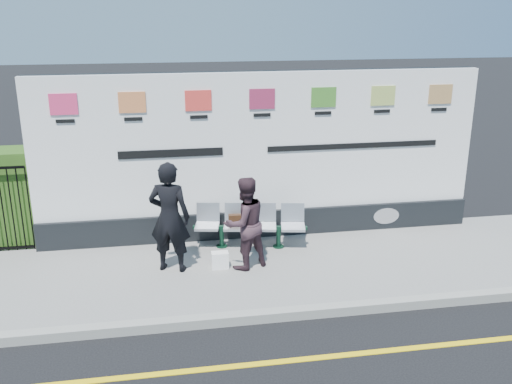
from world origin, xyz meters
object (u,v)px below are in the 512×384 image
at_px(bench, 250,236).
at_px(woman_left, 170,217).
at_px(billboard, 261,167).
at_px(woman_right, 245,223).

distance_m(bench, woman_left, 1.70).
height_order(bench, woman_left, woman_left).
relative_size(billboard, woman_right, 5.23).
bearing_deg(woman_right, woman_left, -28.60).
bearing_deg(billboard, bench, -118.11).
xyz_separation_m(bench, woman_left, (-1.40, -0.68, 0.70)).
bearing_deg(bench, woman_right, -94.06).
bearing_deg(billboard, woman_left, -143.92).
relative_size(billboard, woman_left, 4.43).
distance_m(billboard, bench, 1.26).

